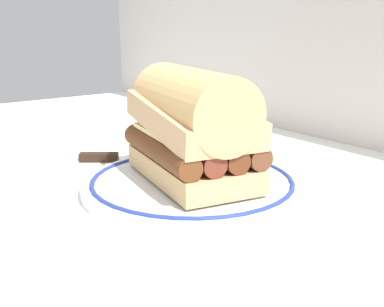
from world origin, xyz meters
TOP-DOWN VIEW (x-y plane):
  - ground_plane at (0.00, 0.00)m, footprint 1.50×1.50m
  - plate at (0.02, 0.03)m, footprint 0.26×0.26m
  - sausage_sandwich at (0.02, 0.03)m, footprint 0.20×0.14m
  - drinking_glass at (-0.05, -0.16)m, footprint 0.06×0.06m
  - butter_knife at (-0.18, -0.04)m, footprint 0.11×0.14m

SIDE VIEW (x-z plane):
  - ground_plane at x=0.00m, z-range 0.00..0.00m
  - butter_knife at x=-0.18m, z-range 0.00..0.01m
  - plate at x=0.02m, z-range 0.00..0.02m
  - drinking_glass at x=-0.05m, z-range -0.01..0.08m
  - sausage_sandwich at x=0.02m, z-range 0.01..0.14m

